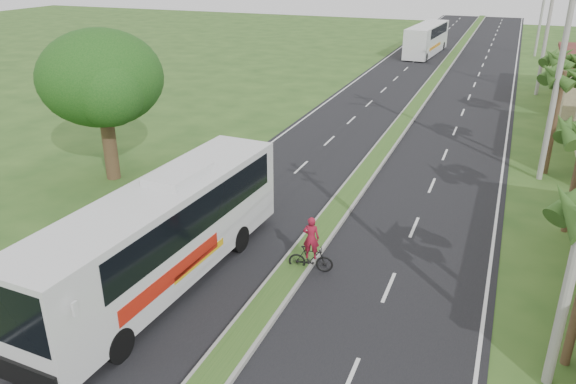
% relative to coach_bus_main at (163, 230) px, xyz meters
% --- Properties ---
extents(ground, '(180.00, 180.00, 0.00)m').
position_rel_coach_bus_main_xyz_m(ground, '(3.79, -2.36, -2.14)').
color(ground, '#2B4E1C').
rests_on(ground, ground).
extents(road_asphalt, '(14.00, 160.00, 0.02)m').
position_rel_coach_bus_main_xyz_m(road_asphalt, '(3.79, 17.64, -2.13)').
color(road_asphalt, black).
rests_on(road_asphalt, ground).
extents(median_strip, '(1.20, 160.00, 0.18)m').
position_rel_coach_bus_main_xyz_m(median_strip, '(3.79, 17.64, -2.04)').
color(median_strip, gray).
rests_on(median_strip, ground).
extents(lane_edge_left, '(0.12, 160.00, 0.01)m').
position_rel_coach_bus_main_xyz_m(lane_edge_left, '(-2.91, 17.64, -2.14)').
color(lane_edge_left, silver).
rests_on(lane_edge_left, ground).
extents(lane_edge_right, '(0.12, 160.00, 0.01)m').
position_rel_coach_bus_main_xyz_m(lane_edge_right, '(10.49, 17.64, -2.14)').
color(lane_edge_right, silver).
rests_on(lane_edge_right, ground).
extents(palm_verge_c, '(2.40, 2.40, 5.85)m').
position_rel_coach_bus_main_xyz_m(palm_verge_c, '(12.59, 16.64, 2.98)').
color(palm_verge_c, '#473321').
rests_on(palm_verge_c, ground).
extents(palm_verge_d, '(2.40, 2.40, 5.25)m').
position_rel_coach_bus_main_xyz_m(palm_verge_d, '(13.09, 25.64, 2.41)').
color(palm_verge_d, '#473321').
rests_on(palm_verge_d, ground).
extents(shade_tree, '(6.30, 6.00, 7.54)m').
position_rel_coach_bus_main_xyz_m(shade_tree, '(-8.32, 7.66, 2.88)').
color(shade_tree, '#473321').
rests_on(shade_tree, ground).
extents(utility_pole_b, '(3.20, 0.28, 12.00)m').
position_rel_coach_bus_main_xyz_m(utility_pole_b, '(12.26, 15.64, 4.11)').
color(utility_pole_b, gray).
rests_on(utility_pole_b, ground).
extents(utility_pole_c, '(1.60, 0.28, 11.00)m').
position_rel_coach_bus_main_xyz_m(utility_pole_c, '(12.29, 35.64, 3.53)').
color(utility_pole_c, gray).
rests_on(utility_pole_c, ground).
extents(utility_pole_d, '(1.60, 0.28, 10.50)m').
position_rel_coach_bus_main_xyz_m(utility_pole_d, '(12.29, 55.64, 3.28)').
color(utility_pole_d, gray).
rests_on(utility_pole_d, ground).
extents(coach_bus_main, '(3.10, 12.17, 3.90)m').
position_rel_coach_bus_main_xyz_m(coach_bus_main, '(0.00, 0.00, 0.00)').
color(coach_bus_main, silver).
rests_on(coach_bus_main, ground).
extents(coach_bus_far, '(3.28, 11.49, 3.30)m').
position_rel_coach_bus_main_xyz_m(coach_bus_far, '(0.67, 52.28, -0.27)').
color(coach_bus_far, white).
rests_on(coach_bus_far, ground).
extents(motorcyclist, '(1.70, 0.75, 2.18)m').
position_rel_coach_bus_main_xyz_m(motorcyclist, '(4.38, 2.69, -1.36)').
color(motorcyclist, black).
rests_on(motorcyclist, ground).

